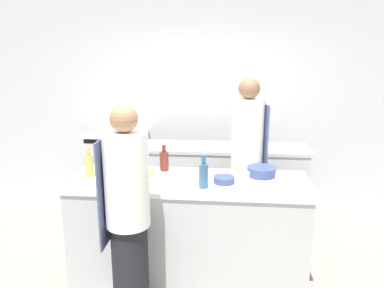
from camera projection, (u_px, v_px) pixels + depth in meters
ground_plane at (189, 272)px, 3.59m from camera, size 16.00×16.00×0.00m
wall_back at (204, 99)px, 5.31m from camera, size 8.00×0.06×2.80m
prep_counter at (188, 227)px, 3.48m from camera, size 2.18×0.74×0.93m
pass_counter at (222, 182)px, 4.68m from camera, size 2.09×0.57×0.93m
oven_range at (117, 167)px, 5.29m from camera, size 0.80×0.64×0.95m
chef_at_prep_near at (128, 215)px, 2.81m from camera, size 0.34×0.33×1.70m
chef_at_stove at (247, 163)px, 3.93m from camera, size 0.37×0.35×1.80m
bottle_olive_oil at (203, 175)px, 3.16m from camera, size 0.08×0.08×0.29m
bottle_vinegar at (130, 164)px, 3.52m from camera, size 0.07×0.07×0.24m
bottle_wine at (116, 167)px, 3.47m from camera, size 0.07×0.07×0.22m
bottle_cooking_oil at (244, 182)px, 3.03m from camera, size 0.09×0.09×0.25m
bottle_sauce at (164, 160)px, 3.62m from camera, size 0.09×0.09×0.26m
bottle_water at (89, 165)px, 3.44m from camera, size 0.08×0.08×0.28m
bowl_mixing_large at (261, 172)px, 3.47m from camera, size 0.26×0.26×0.09m
bowl_prep_small at (224, 180)px, 3.30m from camera, size 0.19×0.19×0.06m
bowl_ceramic_blue at (189, 178)px, 3.34m from camera, size 0.21×0.21×0.06m
bowl_wooden_salad at (144, 172)px, 3.48m from camera, size 0.18×0.18×0.08m
cutting_board at (284, 187)px, 3.17m from camera, size 0.37×0.27×0.01m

